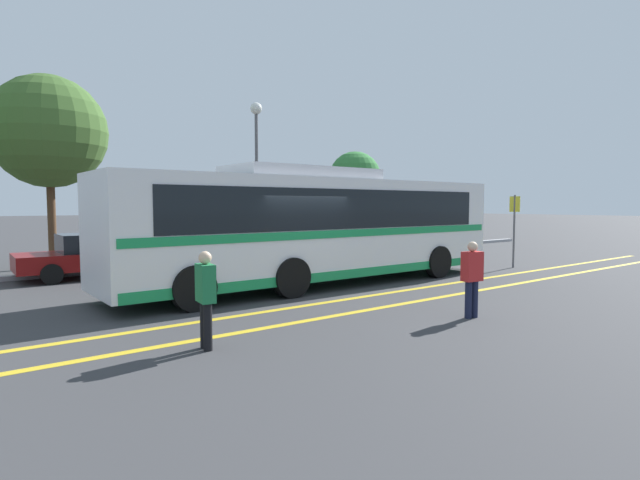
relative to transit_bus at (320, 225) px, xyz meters
name	(u,v)px	position (x,y,z in m)	size (l,w,h in m)	color
ground_plane	(289,291)	(-1.33, -0.37, -1.71)	(220.00, 220.00, 0.00)	#38383A
lane_strip_0	(373,295)	(0.01, -2.20, -1.71)	(0.20, 32.13, 0.01)	gold
lane_strip_1	(409,303)	(0.01, -3.41, -1.71)	(0.20, 32.13, 0.01)	gold
curb_strip	(220,262)	(0.01, 6.31, -1.64)	(40.13, 0.36, 0.15)	#99999E
transit_bus	(320,225)	(0.00, 0.00, 0.00)	(12.45, 2.70, 3.30)	white
parked_car_1	(96,255)	(-4.67, 5.57, -1.02)	(4.65, 2.12, 1.38)	maroon
parked_car_2	(256,245)	(1.03, 5.34, -0.95)	(4.37, 2.00, 1.51)	#4C3823
parked_car_3	(376,239)	(7.36, 5.28, -0.99)	(4.67, 1.94, 1.44)	#335B33
pedestrian_0	(472,275)	(-0.16, -5.23, -0.84)	(0.45, 0.28, 1.55)	#191E38
pedestrian_1	(206,294)	(-5.36, -4.00, -0.83)	(0.28, 0.45, 1.56)	black
bus_stop_sign	(514,222)	(7.96, -1.26, -0.05)	(0.07, 0.40, 2.64)	#59595E
street_lamp	(256,147)	(2.42, 7.58, 3.08)	(0.50, 0.50, 6.66)	#59595E
tree_0	(355,178)	(9.90, 9.61, 2.07)	(2.87, 2.87, 5.24)	#513823
tree_1	(49,132)	(-5.31, 9.05, 3.18)	(4.01, 4.01, 6.91)	#513823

